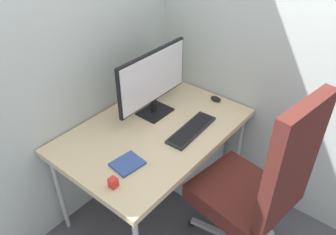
# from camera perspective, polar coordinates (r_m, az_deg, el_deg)

# --- Properties ---
(ground_plane) EXTENTS (8.00, 8.00, 0.00)m
(ground_plane) POSITION_cam_1_polar(r_m,az_deg,el_deg) (2.67, -2.00, -14.29)
(ground_plane) COLOR #4C4C51
(wall_back) EXTENTS (2.49, 0.04, 2.80)m
(wall_back) POSITION_cam_1_polar(r_m,az_deg,el_deg) (2.15, -12.09, 17.40)
(wall_back) COLOR #B7C1BC
(wall_back) RESTS_ON ground_plane
(wall_side_right) EXTENTS (0.04, 2.08, 2.80)m
(wall_side_right) POSITION_cam_1_polar(r_m,az_deg,el_deg) (2.26, 12.32, 18.22)
(wall_side_right) COLOR #B7C1BC
(wall_side_right) RESTS_ON ground_plane
(desk) EXTENTS (1.23, 0.82, 0.72)m
(desk) POSITION_cam_1_polar(r_m,az_deg,el_deg) (2.20, -2.35, -2.79)
(desk) COLOR #D1B78C
(desk) RESTS_ON ground_plane
(office_chair) EXTENTS (0.61, 0.63, 1.27)m
(office_chair) POSITION_cam_1_polar(r_m,az_deg,el_deg) (1.96, 15.00, -11.42)
(office_chair) COLOR black
(office_chair) RESTS_ON ground_plane
(filing_cabinet) EXTENTS (0.43, 0.52, 0.55)m
(filing_cabinet) POSITION_cam_1_polar(r_m,az_deg,el_deg) (2.72, 2.65, -5.17)
(filing_cabinet) COLOR silver
(filing_cabinet) RESTS_ON ground_plane
(monitor) EXTENTS (0.62, 0.17, 0.45)m
(monitor) POSITION_cam_1_polar(r_m,az_deg,el_deg) (2.20, -2.57, 6.45)
(monitor) COLOR black
(monitor) RESTS_ON desk
(keyboard) EXTENTS (0.41, 0.15, 0.02)m
(keyboard) POSITION_cam_1_polar(r_m,az_deg,el_deg) (2.15, 4.01, -2.09)
(keyboard) COLOR black
(keyboard) RESTS_ON desk
(mouse) EXTENTS (0.05, 0.08, 0.03)m
(mouse) POSITION_cam_1_polar(r_m,az_deg,el_deg) (2.47, 8.15, 3.17)
(mouse) COLOR black
(mouse) RESTS_ON desk
(pen_holder) EXTENTS (0.09, 0.09, 0.18)m
(pen_holder) POSITION_cam_1_polar(r_m,az_deg,el_deg) (2.51, -3.40, 4.84)
(pen_holder) COLOR #B2B5BA
(pen_holder) RESTS_ON desk
(notebook) EXTENTS (0.18, 0.16, 0.02)m
(notebook) POSITION_cam_1_polar(r_m,az_deg,el_deg) (1.92, -6.94, -7.83)
(notebook) COLOR #334C8C
(notebook) RESTS_ON desk
(coffee_mug) EXTENTS (0.11, 0.07, 0.09)m
(coffee_mug) POSITION_cam_1_polar(r_m,az_deg,el_deg) (2.63, -0.96, 6.52)
(coffee_mug) COLOR #3FAD59
(coffee_mug) RESTS_ON desk
(desk_clamp_accessory) EXTENTS (0.04, 0.04, 0.06)m
(desk_clamp_accessory) POSITION_cam_1_polar(r_m,az_deg,el_deg) (1.80, -9.34, -10.90)
(desk_clamp_accessory) COLOR red
(desk_clamp_accessory) RESTS_ON desk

